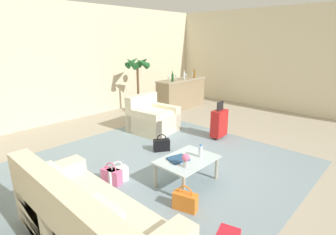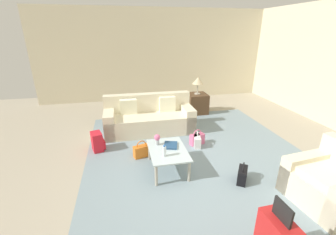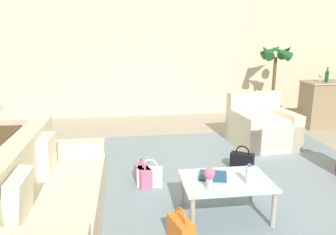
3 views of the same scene
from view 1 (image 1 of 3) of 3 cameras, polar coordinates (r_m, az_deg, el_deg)
The scene contains 24 objects.
ground_plane at distance 4.81m, azimuth 2.45°, elevation -10.08°, with size 12.00×12.00×0.00m, color #A89E89.
wall_back at distance 7.61m, azimuth -21.67°, elevation 10.94°, with size 10.24×0.12×3.10m, color beige.
wall_right at distance 8.80m, azimuth 25.11°, elevation 11.19°, with size 0.12×8.00×3.10m, color beige.
area_rug at distance 4.55m, azimuth -4.55°, elevation -11.72°, with size 5.20×4.40×0.01m, color gray.
couch at distance 3.07m, azimuth -17.51°, elevation -21.52°, with size 0.85×2.15×0.90m.
armchair at distance 6.38m, azimuth -3.66°, elevation -0.35°, with size 1.05×1.05×0.87m.
coffee_table at distance 4.09m, azimuth 4.17°, elevation -9.67°, with size 0.92×0.65×0.41m.
water_bottle at distance 4.12m, azimuth 7.07°, elevation -7.29°, with size 0.06×0.06×0.20m.
coffee_table_book at distance 4.03m, azimuth 2.21°, elevation -9.01°, with size 0.28×0.24×0.03m, color navy.
flower_vase at distance 3.78m, azimuth 3.88°, elevation -9.04°, with size 0.11×0.11×0.21m.
bar_console at distance 8.51m, azimuth 2.89°, elevation 5.33°, with size 1.80×0.59×0.94m.
wine_glass_leftmost at distance 7.95m, azimuth 0.14°, elevation 8.66°, with size 0.08×0.08×0.15m.
wine_glass_left_of_centre at distance 8.29m, azimuth 1.79°, elevation 8.99°, with size 0.08×0.08×0.15m.
wine_glass_right_of_centre at distance 8.56m, azimuth 3.89°, elevation 9.21°, with size 0.08×0.08×0.15m.
wine_glass_rightmost at distance 8.90m, azimuth 5.42°, elevation 9.46°, with size 0.08×0.08×0.15m.
wine_bottle_green at distance 7.94m, azimuth 1.00°, elevation 8.71°, with size 0.07×0.07×0.30m.
wine_bottle_clear at distance 8.34m, azimuth 3.51°, elevation 9.07°, with size 0.07×0.07×0.30m.
wine_bottle_amber at distance 8.75m, azimuth 5.75°, elevation 9.38°, with size 0.07×0.07×0.30m.
suitcase_red at distance 5.99m, azimuth 11.08°, elevation -1.17°, with size 0.41×0.23×0.85m.
handbag_white at distance 4.28m, azimuth -10.90°, elevation -12.09°, with size 0.34×0.20×0.36m.
handbag_orange at distance 3.62m, azimuth 3.76°, elevation -17.67°, with size 0.23×0.35×0.36m.
handbag_pink at distance 4.26m, azimuth -12.18°, elevation -12.32°, with size 0.22×0.35×0.36m.
handbag_black at distance 5.29m, azimuth -1.40°, elevation -5.96°, with size 0.34×0.29×0.36m.
potted_palm at distance 7.95m, azimuth -6.56°, elevation 7.31°, with size 0.64×0.64×1.70m.
Camera 1 is at (-3.27, -2.79, 2.17)m, focal length 28.00 mm.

